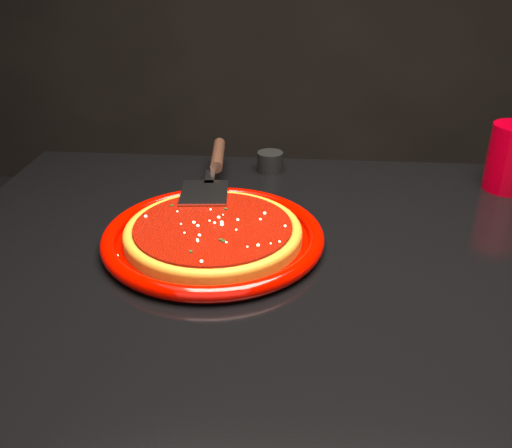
{
  "coord_description": "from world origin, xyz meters",
  "views": [
    {
      "loc": [
        -0.07,
        -0.69,
        1.16
      ],
      "look_at": [
        -0.13,
        0.07,
        0.77
      ],
      "focal_mm": 40.0,
      "sensor_mm": 36.0,
      "label": 1
    }
  ],
  "objects_px": {
    "pizza_server": "(213,170)",
    "cup": "(512,158)",
    "ramekin": "(270,162)",
    "plate": "(213,237)"
  },
  "relations": [
    {
      "from": "plate",
      "to": "cup",
      "type": "distance_m",
      "value": 0.55
    },
    {
      "from": "plate",
      "to": "pizza_server",
      "type": "relative_size",
      "value": 1.02
    },
    {
      "from": "cup",
      "to": "ramekin",
      "type": "bearing_deg",
      "value": 173.37
    },
    {
      "from": "plate",
      "to": "cup",
      "type": "height_order",
      "value": "cup"
    },
    {
      "from": "ramekin",
      "to": "plate",
      "type": "bearing_deg",
      "value": -102.56
    },
    {
      "from": "ramekin",
      "to": "pizza_server",
      "type": "bearing_deg",
      "value": -131.27
    },
    {
      "from": "pizza_server",
      "to": "cup",
      "type": "height_order",
      "value": "cup"
    },
    {
      "from": "cup",
      "to": "ramekin",
      "type": "height_order",
      "value": "cup"
    },
    {
      "from": "ramekin",
      "to": "cup",
      "type": "bearing_deg",
      "value": -6.63
    },
    {
      "from": "cup",
      "to": "pizza_server",
      "type": "bearing_deg",
      "value": -173.79
    }
  ]
}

